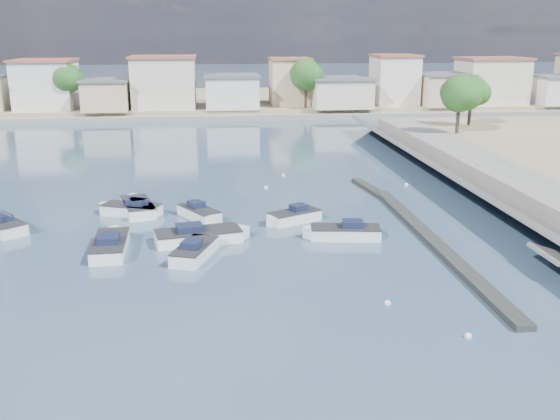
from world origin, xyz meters
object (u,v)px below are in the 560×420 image
object	(u,v)px
motorboat_a	(111,245)
motorboat_g	(201,215)
motorboat_b	(196,251)
motorboat_h	(203,236)
motorboat_c	(342,233)
motorboat_d	(292,218)
motorboat_e	(137,207)
motorboat_f	(129,210)

from	to	relation	value
motorboat_a	motorboat_g	distance (m)	8.49
motorboat_b	motorboat_h	distance (m)	2.88
motorboat_c	motorboat_d	size ratio (longest dim) A/B	1.24
motorboat_b	motorboat_g	distance (m)	8.04
motorboat_e	motorboat_g	xyz separation A→B (m)	(4.99, -2.70, 0.00)
motorboat_c	motorboat_h	size ratio (longest dim) A/B	0.82
motorboat_e	motorboat_b	bearing A→B (deg)	-65.97
motorboat_c	motorboat_d	world-z (taller)	same
motorboat_a	motorboat_c	xyz separation A→B (m)	(15.38, 0.75, 0.00)
motorboat_g	motorboat_c	bearing A→B (deg)	-29.78
motorboat_g	motorboat_b	bearing A→B (deg)	-91.44
motorboat_b	motorboat_d	size ratio (longest dim) A/B	1.12
motorboat_a	motorboat_e	distance (m)	9.01
motorboat_f	motorboat_h	xyz separation A→B (m)	(5.77, -7.05, 0.00)
motorboat_d	motorboat_f	xyz separation A→B (m)	(-12.31, 3.40, 0.00)
motorboat_d	motorboat_f	world-z (taller)	same
motorboat_c	motorboat_e	size ratio (longest dim) A/B	0.92
motorboat_a	motorboat_h	world-z (taller)	same
motorboat_b	motorboat_d	distance (m)	9.52
motorboat_b	motorboat_c	bearing A→B (deg)	14.26
motorboat_f	motorboat_b	bearing A→B (deg)	-61.59
motorboat_a	motorboat_h	distance (m)	6.03
motorboat_b	motorboat_e	xyz separation A→B (m)	(-4.79, 10.73, 0.00)
motorboat_h	motorboat_f	bearing A→B (deg)	129.29
motorboat_f	motorboat_g	distance (m)	5.86
motorboat_e	motorboat_a	bearing A→B (deg)	-94.65
motorboat_d	motorboat_e	size ratio (longest dim) A/B	0.74
motorboat_d	motorboat_g	bearing A→B (deg)	167.19
motorboat_c	motorboat_h	world-z (taller)	same
motorboat_d	motorboat_e	bearing A→B (deg)	160.17
motorboat_g	motorboat_e	bearing A→B (deg)	151.58
motorboat_f	motorboat_a	bearing A→B (deg)	-91.13
motorboat_b	motorboat_c	world-z (taller)	same
motorboat_a	motorboat_f	world-z (taller)	same
motorboat_a	motorboat_e	xyz separation A→B (m)	(0.73, 8.98, -0.00)
motorboat_a	motorboat_e	size ratio (longest dim) A/B	1.00
motorboat_b	motorboat_g	xyz separation A→B (m)	(0.20, 8.04, 0.00)
motorboat_a	motorboat_e	bearing A→B (deg)	85.35
motorboat_a	motorboat_h	xyz separation A→B (m)	(5.93, 1.09, -0.00)
motorboat_c	motorboat_b	bearing A→B (deg)	-165.74
motorboat_f	motorboat_d	bearing A→B (deg)	-15.45
motorboat_c	motorboat_h	xyz separation A→B (m)	(-9.45, 0.34, -0.00)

